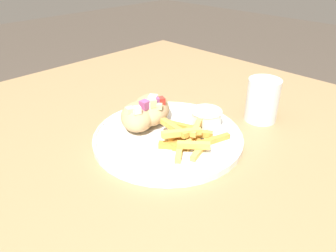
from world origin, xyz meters
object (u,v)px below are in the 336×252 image
object	(u,v)px
plate	(168,136)
pita_sandwich_far	(151,109)
sauce_ramekin	(206,117)
water_glass	(262,102)
fries_pile	(187,137)
pita_sandwich_near	(138,116)

from	to	relation	value
plate	pita_sandwich_far	bearing A→B (deg)	164.49
pita_sandwich_far	sauce_ramekin	size ratio (longest dim) A/B	2.21
water_glass	fries_pile	bearing A→B (deg)	-100.32
sauce_ramekin	pita_sandwich_near	bearing A→B (deg)	-134.27
pita_sandwich_near	sauce_ramekin	world-z (taller)	pita_sandwich_near
fries_pile	water_glass	world-z (taller)	water_glass
fries_pile	sauce_ramekin	distance (m)	0.08
fries_pile	water_glass	distance (m)	0.21
sauce_ramekin	water_glass	bearing A→B (deg)	68.32
pita_sandwich_far	water_glass	world-z (taller)	water_glass
pita_sandwich_near	water_glass	xyz separation A→B (m)	(0.15, 0.23, 0.00)
water_glass	sauce_ramekin	bearing A→B (deg)	-111.68
plate	pita_sandwich_near	size ratio (longest dim) A/B	2.42
plate	fries_pile	distance (m)	0.05
pita_sandwich_far	sauce_ramekin	bearing A→B (deg)	78.11
plate	fries_pile	size ratio (longest dim) A/B	2.14
fries_pile	sauce_ramekin	bearing A→B (deg)	100.91
pita_sandwich_far	fries_pile	xyz separation A→B (m)	(0.12, -0.01, -0.01)
plate	pita_sandwich_near	xyz separation A→B (m)	(-0.07, -0.02, 0.03)
plate	pita_sandwich_near	world-z (taller)	pita_sandwich_near
plate	water_glass	world-z (taller)	water_glass
pita_sandwich_far	fries_pile	size ratio (longest dim) A/B	1.04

